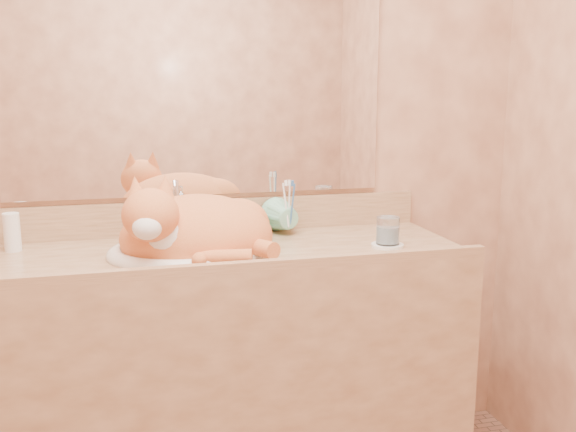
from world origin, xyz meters
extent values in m
cube|color=#975F44|center=(0.00, 1.00, 1.25)|extent=(2.40, 0.02, 2.50)
cube|color=white|center=(0.00, 0.99, 1.39)|extent=(1.30, 0.02, 0.80)
imported|color=#76BD9B|center=(0.13, 0.80, 0.95)|extent=(0.11, 0.11, 0.19)
imported|color=#76BD9B|center=(0.29, 0.86, 0.91)|extent=(0.15, 0.15, 0.11)
cylinder|color=white|center=(0.56, 0.63, 0.85)|extent=(0.10, 0.10, 0.01)
cylinder|color=white|center=(0.56, 0.63, 0.90)|extent=(0.07, 0.07, 0.09)
cylinder|color=white|center=(-0.61, 0.88, 0.91)|extent=(0.05, 0.05, 0.12)
camera|label=1|loc=(-0.26, -1.24, 1.35)|focal=40.00mm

